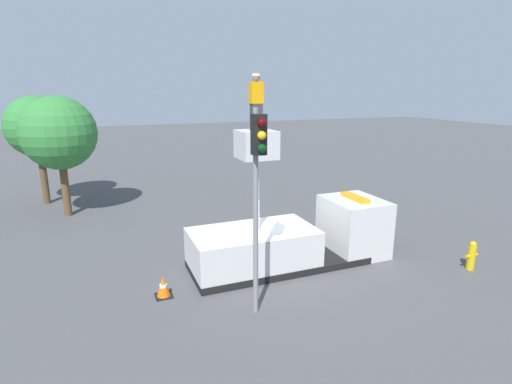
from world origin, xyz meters
The scene contains 8 objects.
ground_plane centered at (0.00, 0.00, 0.00)m, with size 120.00×120.00×0.00m, color #4C4C4F.
bucket_truck centered at (0.52, 0.00, 0.92)m, with size 7.21×2.37×4.80m.
worker centered at (-0.85, 0.00, 5.68)m, with size 0.40×0.26×1.75m.
traffic_light_pole centered at (-1.89, -2.69, 3.98)m, with size 0.34×0.57×5.64m.
fire_hydrant centered at (6.03, -2.80, 0.51)m, with size 0.51×0.27×1.03m.
traffic_cone_rear centered at (-4.16, -0.72, 0.30)m, with size 0.51×0.51×0.64m.
tree_left_bg centered at (-7.24, 9.11, 4.04)m, with size 3.47×3.47×5.80m.
tree_right_bg centered at (-8.43, 11.91, 4.14)m, with size 3.19×3.19×5.76m.
Camera 1 is at (-5.62, -11.87, 6.09)m, focal length 28.00 mm.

